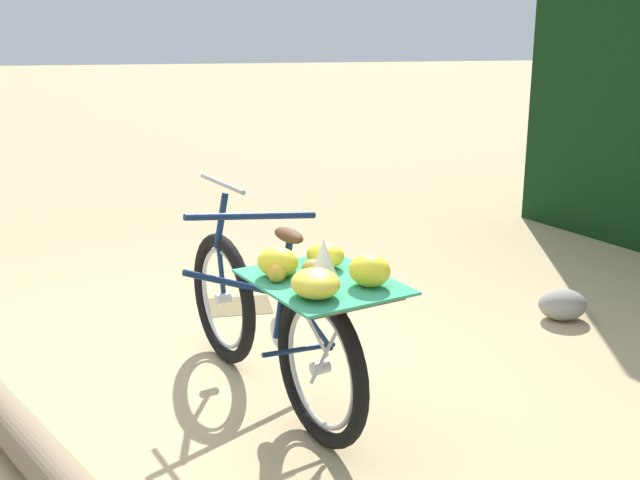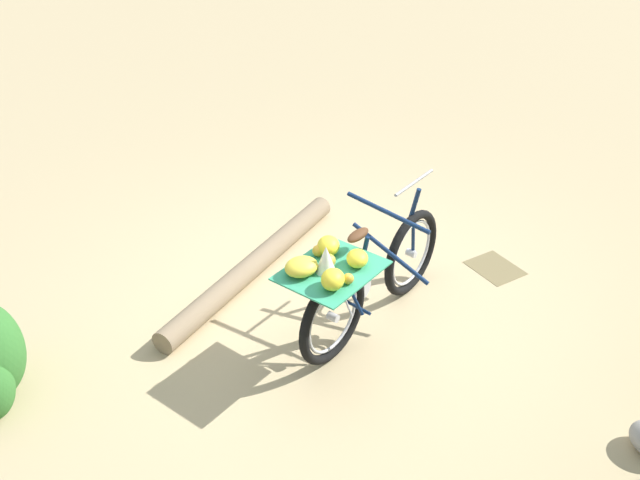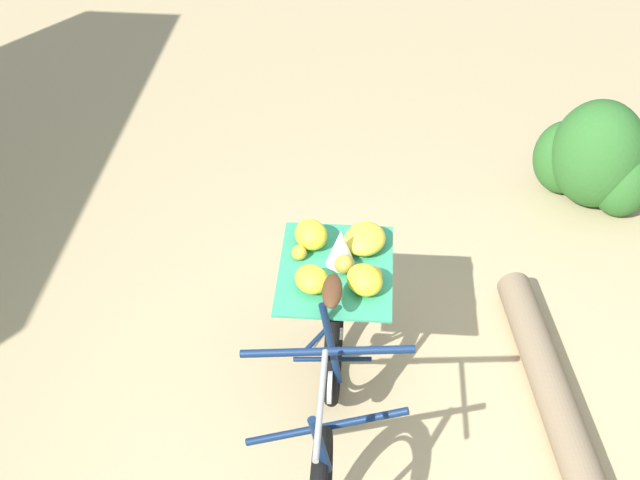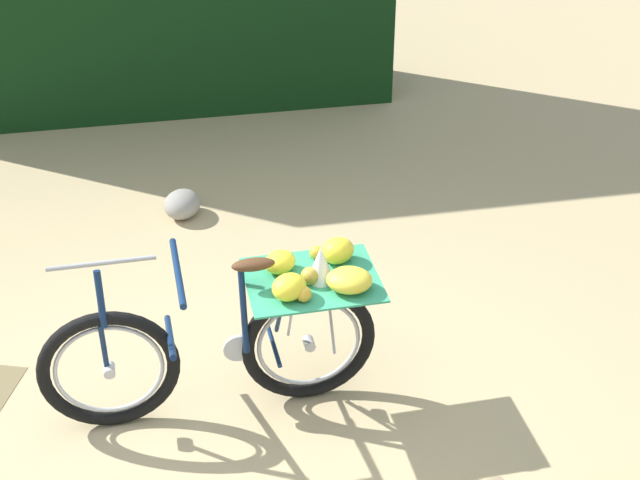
# 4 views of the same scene
# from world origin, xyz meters

# --- Properties ---
(ground_plane) EXTENTS (60.00, 60.00, 0.00)m
(ground_plane) POSITION_xyz_m (0.00, 0.00, 0.00)
(ground_plane) COLOR tan
(bicycle) EXTENTS (0.97, 1.77, 1.03)m
(bicycle) POSITION_xyz_m (-0.31, 0.10, 0.49)
(bicycle) COLOR black
(bicycle) RESTS_ON ground_plane
(fallen_log) EXTENTS (1.31, 2.17, 0.19)m
(fallen_log) POSITION_xyz_m (0.80, 0.46, 0.09)
(fallen_log) COLOR #7F6B51
(fallen_log) RESTS_ON ground_plane
(shrub_cluster) EXTENTS (0.79, 0.54, 0.75)m
(shrub_cluster) POSITION_xyz_m (0.43, 2.64, 0.33)
(shrub_cluster) COLOR #2D6628
(shrub_cluster) RESTS_ON ground_plane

